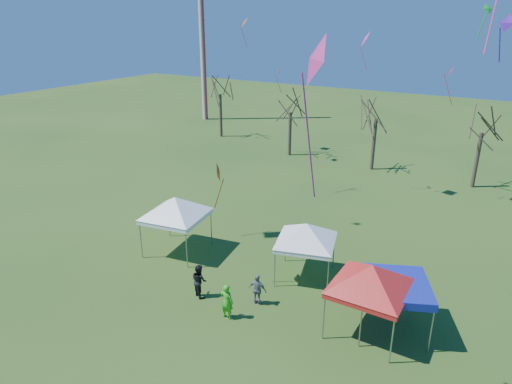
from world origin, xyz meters
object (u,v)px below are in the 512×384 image
radio_mast (201,19)px  tree_1 (291,96)px  tree_2 (378,99)px  person_grey (258,290)px  person_dark (199,280)px  person_green (227,301)px  tent_white_mid (307,227)px  tent_blue (393,286)px  tree_0 (220,79)px  tent_white_west (175,201)px  tree_3 (486,112)px  tent_red (372,270)px

radio_mast → tree_1: 20.72m
tree_2 → person_grey: bearing=-86.0°
person_dark → person_green: 2.29m
tree_1 → tent_white_mid: tree_1 is taller
tent_blue → person_green: (-6.54, -3.00, -1.29)m
tree_2 → person_green: (0.94, -24.61, -5.43)m
tree_0 → person_green: 34.22m
tree_2 → person_dark: size_ratio=4.81×
tent_white_west → person_green: tent_white_west is taller
tree_2 → person_grey: 23.68m
tent_white_mid → tent_blue: (4.99, -2.01, -0.72)m
tree_2 → person_dark: 24.46m
radio_mast → person_green: 44.87m
tree_0 → tent_blue: 36.04m
tree_1 → person_dark: 25.62m
tree_3 → tent_white_west: bearing=-123.4°
tree_1 → tent_white_mid: bearing=-61.3°
radio_mast → tree_0: size_ratio=2.96×
radio_mast → tree_1: size_ratio=3.31×
person_green → tree_3: bearing=-109.5°
tree_3 → tent_red: size_ratio=1.82×
tree_3 → tent_white_mid: 20.40m
tree_3 → tent_white_mid: tree_3 is taller
tree_3 → tent_blue: (-0.91, -21.27, -3.92)m
tree_2 → tent_red: bearing=-73.3°
tree_3 → tent_red: (-1.69, -21.99, -2.99)m
radio_mast → person_grey: radio_mast is taller
tent_white_mid → person_dark: (-3.71, -4.22, -2.03)m
person_grey → person_dark: (-2.80, -0.85, 0.07)m
tent_red → person_green: 6.59m
tree_0 → tent_white_mid: tree_0 is taller
tree_3 → person_grey: tree_3 is taller
radio_mast → tent_white_mid: size_ratio=6.42×
tent_white_mid → tent_red: tent_red is taller
tree_0 → person_green: tree_0 is taller
tree_3 → tent_blue: bearing=-92.5°
tree_2 → tent_blue: 23.23m
tent_red → person_dark: bearing=-169.3°
tree_2 → tent_white_mid: tree_2 is taller
tree_0 → tent_blue: (25.97, -24.61, -4.33)m
tree_3 → tent_blue: size_ratio=2.02×
tent_red → tent_blue: 1.41m
radio_mast → tree_0: radio_mast is taller
radio_mast → tent_blue: size_ratio=6.37×
person_grey → person_dark: 2.93m
tree_2 → person_grey: tree_2 is taller
person_dark → tent_white_west: bearing=-12.6°
radio_mast → tree_2: bearing=-20.6°
tree_2 → tent_red: tree_2 is taller
radio_mast → tree_2: radio_mast is taller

